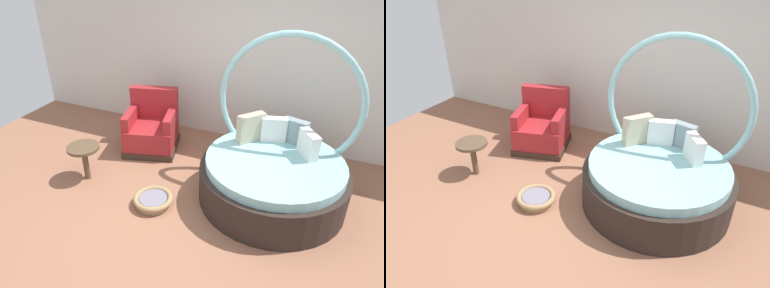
% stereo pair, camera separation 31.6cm
% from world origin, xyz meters
% --- Properties ---
extents(ground_plane, '(8.00, 8.00, 0.02)m').
position_xyz_m(ground_plane, '(0.00, 0.00, -0.01)').
color(ground_plane, '#936047').
extents(back_wall, '(8.00, 0.12, 2.76)m').
position_xyz_m(back_wall, '(0.00, 2.41, 1.38)').
color(back_wall, silver).
rests_on(back_wall, ground_plane).
extents(round_daybed, '(1.87, 1.87, 2.07)m').
position_xyz_m(round_daybed, '(0.96, 0.96, 0.40)').
color(round_daybed, '#2D231E').
rests_on(round_daybed, ground_plane).
extents(red_armchair, '(0.99, 0.99, 0.94)m').
position_xyz_m(red_armchair, '(-1.11, 1.47, 0.33)').
color(red_armchair, '#38281E').
rests_on(red_armchair, ground_plane).
extents(pet_basket, '(0.51, 0.51, 0.13)m').
position_xyz_m(pet_basket, '(-0.38, 0.17, 0.07)').
color(pet_basket, '#9E7F56').
rests_on(pet_basket, ground_plane).
extents(side_table, '(0.44, 0.44, 0.52)m').
position_xyz_m(side_table, '(-1.53, 0.32, 0.43)').
color(side_table, brown).
rests_on(side_table, ground_plane).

